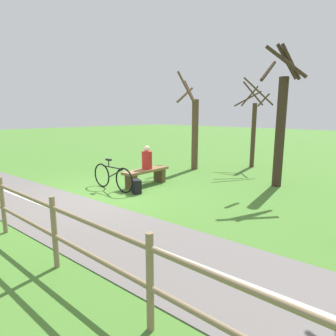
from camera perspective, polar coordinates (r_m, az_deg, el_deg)
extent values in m
plane|color=#477A2D|center=(7.99, -13.29, -5.50)|extent=(80.00, 80.00, 0.00)
cube|color=#66605E|center=(4.50, 4.08, -18.44)|extent=(5.70, 36.03, 0.02)
cube|color=silver|center=(4.49, 4.08, -18.33)|extent=(3.29, 31.85, 0.00)
cube|color=brown|center=(8.84, -4.48, -0.48)|extent=(1.68, 0.53, 0.08)
cube|color=brown|center=(9.33, -1.72, -1.48)|extent=(0.18, 0.41, 0.44)
cube|color=brown|center=(8.48, -7.46, -2.82)|extent=(0.18, 0.41, 0.44)
cylinder|color=#B2231E|center=(8.82, -4.27, 1.59)|extent=(0.34, 0.34, 0.56)
sphere|color=beige|center=(8.77, -4.31, 3.93)|extent=(0.19, 0.19, 0.19)
torus|color=black|center=(8.05, -8.87, -2.51)|extent=(0.08, 0.74, 0.74)
torus|color=black|center=(8.87, -13.24, -1.43)|extent=(0.08, 0.74, 0.74)
cylinder|color=black|center=(8.39, -11.24, 0.13)|extent=(0.08, 0.89, 0.04)
cylinder|color=black|center=(8.30, -10.53, -1.06)|extent=(0.07, 0.65, 0.34)
cylinder|color=black|center=(8.50, -11.91, 0.92)|extent=(0.03, 0.03, 0.20)
cube|color=black|center=(8.48, -11.94, 1.66)|extent=(0.09, 0.20, 0.05)
cube|color=black|center=(8.03, -6.39, -3.73)|extent=(0.31, 0.36, 0.39)
cube|color=black|center=(8.01, -7.24, -4.23)|extent=(0.12, 0.21, 0.18)
cylinder|color=#847051|center=(6.12, -30.42, -6.54)|extent=(0.08, 0.08, 1.07)
cylinder|color=#847051|center=(4.45, -21.97, -12.02)|extent=(0.08, 0.08, 1.07)
cylinder|color=#847051|center=(3.06, -3.65, -22.18)|extent=(0.08, 0.08, 1.07)
cylinder|color=#847051|center=(5.16, -27.25, -4.93)|extent=(0.72, 9.47, 0.06)
cylinder|color=#847051|center=(5.28, -26.84, -9.42)|extent=(0.72, 9.47, 0.06)
cylinder|color=#473323|center=(12.37, 16.87, 6.29)|extent=(0.18, 0.18, 2.66)
cylinder|color=#473323|center=(11.80, 17.85, 14.55)|extent=(0.78, 0.98, 1.09)
cylinder|color=#473323|center=(11.97, 16.83, 14.27)|extent=(0.26, 0.84, 0.97)
cylinder|color=#473323|center=(12.55, 18.76, 12.89)|extent=(0.47, 0.71, 0.50)
cylinder|color=#473323|center=(12.89, 15.88, 13.36)|extent=(1.08, 0.73, 0.68)
cylinder|color=#473323|center=(12.67, 16.22, 13.82)|extent=(0.76, 0.41, 0.85)
cylinder|color=brown|center=(11.41, 5.47, 6.67)|extent=(0.26, 0.26, 2.78)
cylinder|color=brown|center=(11.13, 3.57, 16.22)|extent=(0.33, 1.05, 1.21)
cylinder|color=brown|center=(11.22, 4.35, 15.24)|extent=(0.24, 0.70, 0.85)
cylinder|color=brown|center=(11.69, 3.44, 14.56)|extent=(1.07, 0.21, 0.66)
cylinder|color=#38281E|center=(9.22, 21.73, 6.54)|extent=(0.28, 0.28, 3.28)
cylinder|color=#38281E|center=(9.04, 22.93, 19.22)|extent=(0.42, 0.60, 1.00)
cylinder|color=#38281E|center=(9.45, 19.63, 18.03)|extent=(1.02, 0.18, 0.70)
cylinder|color=#38281E|center=(9.06, 23.61, 19.10)|extent=(0.59, 0.49, 0.98)
cylinder|color=#38281E|center=(8.78, 22.81, 19.24)|extent=(0.57, 1.07, 0.94)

